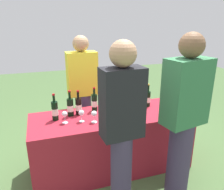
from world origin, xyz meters
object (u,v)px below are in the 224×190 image
wine_bottle_2 (79,106)px  wine_bottle_4 (111,103)px  guest_1 (184,116)px  wine_bottle_0 (55,111)px  wine_bottle_5 (148,99)px  server_pouring (83,89)px  wine_bottle_1 (70,107)px  wine_glass_1 (81,113)px  wine_glass_2 (94,114)px  wine_glass_3 (114,113)px  guest_0 (122,126)px  wine_bottle_3 (94,102)px  wine_glass_0 (65,115)px

wine_bottle_2 → wine_bottle_4: 0.40m
guest_1 → wine_bottle_0: bearing=137.0°
wine_bottle_5 → server_pouring: size_ratio=0.19×
wine_bottle_0 → wine_bottle_1: size_ratio=1.00×
wine_glass_1 → wine_bottle_4: bearing=23.6°
wine_bottle_4 → wine_glass_2: bearing=-139.3°
wine_glass_2 → wine_glass_3: wine_glass_3 is taller
wine_glass_3 → wine_glass_2: bearing=169.2°
guest_0 → guest_1: (0.65, 0.01, 0.01)m
server_pouring → guest_0: guest_0 is taller
wine_bottle_1 → wine_bottle_0: bearing=-160.3°
server_pouring → wine_glass_1: bearing=76.8°
wine_bottle_3 → server_pouring: size_ratio=0.19×
wine_glass_3 → server_pouring: server_pouring is taller
wine_glass_0 → server_pouring: 0.79m
server_pouring → wine_bottle_5: bearing=143.7°
wine_bottle_5 → server_pouring: server_pouring is taller
wine_bottle_5 → guest_1: bearing=-91.3°
wine_glass_0 → guest_0: guest_0 is taller
wine_bottle_0 → guest_0: (0.52, -0.75, 0.08)m
wine_glass_2 → wine_glass_0: bearing=165.2°
wine_bottle_5 → wine_glass_0: size_ratio=2.17×
wine_bottle_2 → wine_bottle_5: bearing=-1.0°
wine_glass_3 → guest_1: (0.55, -0.50, 0.09)m
wine_glass_3 → guest_1: 0.75m
wine_bottle_2 → guest_0: guest_0 is taller
server_pouring → guest_0: 1.34m
wine_bottle_1 → wine_glass_1: wine_bottle_1 is taller
wine_bottle_5 → wine_glass_2: 0.83m
wine_bottle_2 → wine_bottle_3: size_ratio=0.99×
wine_bottle_4 → guest_0: (-0.16, -0.79, 0.09)m
server_pouring → wine_bottle_4: bearing=113.0°
wine_bottle_2 → guest_0: (0.24, -0.82, 0.09)m
wine_bottle_1 → wine_glass_3: 0.54m
wine_bottle_4 → guest_1: 0.92m
wine_glass_3 → wine_bottle_4: bearing=78.7°
wine_bottle_0 → wine_bottle_1: bearing=19.7°
wine_bottle_1 → wine_bottle_3: size_ratio=1.03×
wine_bottle_0 → wine_glass_1: wine_bottle_0 is taller
guest_0 → guest_1: bearing=-2.5°
wine_glass_1 → wine_bottle_3: bearing=50.5°
wine_bottle_0 → wine_bottle_4: bearing=3.3°
wine_glass_1 → wine_glass_2: 0.14m
wine_bottle_0 → wine_bottle_5: bearing=2.6°
wine_bottle_5 → wine_glass_0: 1.11m
wine_bottle_2 → wine_glass_0: (-0.19, -0.19, -0.01)m
wine_bottle_3 → wine_glass_0: size_ratio=2.18×
wine_bottle_2 → wine_glass_0: wine_bottle_2 is taller
guest_1 → wine_glass_3: bearing=126.9°
wine_bottle_1 → wine_bottle_2: 0.10m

